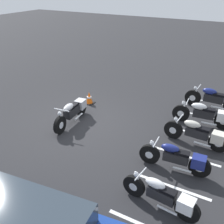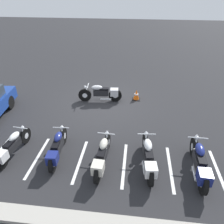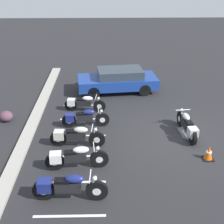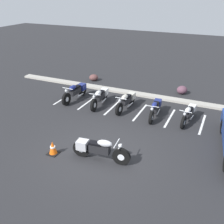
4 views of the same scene
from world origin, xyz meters
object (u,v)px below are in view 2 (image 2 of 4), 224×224
Objects in this scene: parked_bike_4 at (12,147)px; motorcycle_silver_featured at (102,93)px; parked_bike_0 at (200,163)px; parked_bike_1 at (148,157)px; traffic_cone at (136,95)px; parked_bike_2 at (102,156)px; parked_bike_3 at (57,148)px.

motorcycle_silver_featured is at bearing -22.94° from parked_bike_4.
parked_bike_0 is 1.04× the size of parked_bike_1.
traffic_cone is at bearing 0.30° from parked_bike_1.
parked_bike_2 is (-0.72, 4.59, -0.01)m from motorcycle_silver_featured.
motorcycle_silver_featured reaches higher than traffic_cone.
parked_bike_1 is at bearing 88.65° from parked_bike_0.
motorcycle_silver_featured is 1.11× the size of parked_bike_4.
traffic_cone is at bearing -172.93° from motorcycle_silver_featured.
parked_bike_3 is 5.41m from traffic_cone.
parked_bike_3 is 1.58m from parked_bike_4.
parked_bike_4 is at bearing 55.67° from motorcycle_silver_featured.
parked_bike_4 is at bearing 90.76° from parked_bike_0.
motorcycle_silver_featured and parked_bike_1 have the same top height.
parked_bike_1 is 1.02× the size of parked_bike_2.
parked_bike_2 is 1.61m from parked_bike_3.
parked_bike_0 reaches higher than traffic_cone.
parked_bike_2 is 1.08× the size of parked_bike_4.
traffic_cone is at bearing -32.73° from parked_bike_3.
parked_bike_1 is at bearing -83.01° from parked_bike_2.
parked_bike_2 is at bearing 78.50° from traffic_cone.
motorcycle_silver_featured is 4.44m from parked_bike_3.
traffic_cone is (0.47, -4.88, -0.21)m from parked_bike_1.
parked_bike_1 is at bearing -96.63° from parked_bike_3.
parked_bike_0 is at bearing -85.21° from parked_bike_4.
parked_bike_0 is at bearing 112.37° from traffic_cone.
parked_bike_0 reaches higher than parked_bike_4.
parked_bike_1 is 1.48m from parked_bike_2.
parked_bike_1 is at bearing 110.48° from motorcycle_silver_featured.
traffic_cone is (2.04, -4.97, -0.23)m from parked_bike_0.
parked_bike_0 is 3.06m from parked_bike_2.
parked_bike_4 is 3.67× the size of traffic_cone.
parked_bike_0 is 1.11× the size of parked_bike_3.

